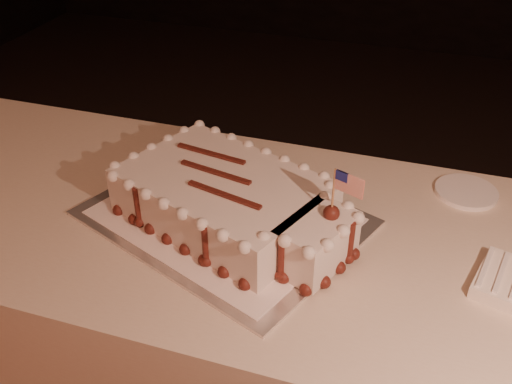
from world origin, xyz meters
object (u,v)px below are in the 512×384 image
(cake_board, at_px, (224,218))
(side_plate, at_px, (466,192))
(banquet_table, at_px, (290,343))
(sheet_cake, at_px, (234,202))

(cake_board, relative_size, side_plate, 3.92)
(side_plate, bearing_deg, banquet_table, -142.25)
(cake_board, height_order, sheet_cake, sheet_cake)
(sheet_cake, bearing_deg, cake_board, 158.68)
(cake_board, xyz_separation_m, sheet_cake, (0.03, -0.01, 0.06))
(sheet_cake, bearing_deg, banquet_table, 4.39)
(banquet_table, distance_m, side_plate, 0.61)
(banquet_table, xyz_separation_m, cake_board, (-0.17, 0.00, 0.38))
(cake_board, relative_size, sheet_cake, 1.01)
(banquet_table, xyz_separation_m, side_plate, (0.37, 0.29, 0.38))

